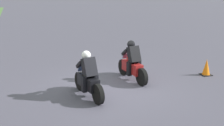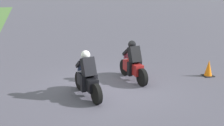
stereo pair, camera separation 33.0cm
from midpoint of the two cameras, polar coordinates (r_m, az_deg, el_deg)
The scene contains 4 objects.
ground_plane at distance 10.39m, azimuth -1.04°, elevation -4.89°, with size 120.00×120.00×0.00m, color #4B4858.
rider_lane_a at distance 11.07m, azimuth 3.12°, elevation -0.22°, with size 2.04×0.59×1.51m.
rider_lane_b at distance 9.49m, azimuth -5.60°, elevation -2.98°, with size 2.03×0.63×1.51m.
traffic_cone at distance 12.25m, azimuth 17.08°, elevation -0.89°, with size 0.40×0.40×0.65m.
Camera 1 is at (-9.28, 2.95, 3.63)m, focal length 47.19 mm.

